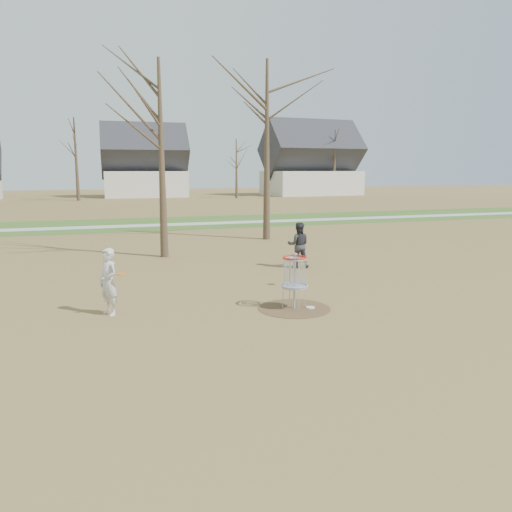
{
  "coord_description": "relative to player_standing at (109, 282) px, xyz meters",
  "views": [
    {
      "loc": [
        -4.62,
        -11.05,
        3.39
      ],
      "look_at": [
        -0.5,
        1.5,
        1.1
      ],
      "focal_mm": 35.0,
      "sensor_mm": 36.0,
      "label": 1
    }
  ],
  "objects": [
    {
      "name": "footpath",
      "position": [
        4.35,
        19.13,
        -0.78
      ],
      "size": [
        160.0,
        1.5,
        0.01
      ],
      "primitive_type": "cube",
      "color": "#9E9E99",
      "rests_on": "green_band"
    },
    {
      "name": "houses_row",
      "position": [
        8.67,
        51.69,
        2.73
      ],
      "size": [
        56.51,
        10.01,
        7.26
      ],
      "color": "silver",
      "rests_on": "ground"
    },
    {
      "name": "green_band",
      "position": [
        4.35,
        20.13,
        -0.79
      ],
      "size": [
        160.0,
        8.0,
        0.01
      ],
      "primitive_type": "cube",
      "color": "#2D5119",
      "rests_on": "ground"
    },
    {
      "name": "player_standing",
      "position": [
        0.0,
        0.0,
        0.0
      ],
      "size": [
        0.62,
        0.69,
        1.59
      ],
      "primitive_type": "imported",
      "rotation": [
        0.0,
        0.0,
        -1.05
      ],
      "color": "silver",
      "rests_on": "ground"
    },
    {
      "name": "disc_golf_basket",
      "position": [
        4.35,
        -0.87,
        0.12
      ],
      "size": [
        0.64,
        0.64,
        1.35
      ],
      "color": "#9EA3AD",
      "rests_on": "ground"
    },
    {
      "name": "discs_in_play",
      "position": [
        2.96,
        0.53,
        0.15
      ],
      "size": [
        5.32,
        1.66,
        0.18
      ],
      "color": "#F9440D",
      "rests_on": "ground"
    },
    {
      "name": "bare_trees",
      "position": [
        6.13,
        34.91,
        4.55
      ],
      "size": [
        52.62,
        44.98,
        9.0
      ],
      "color": "#382B1E",
      "rests_on": "ground"
    },
    {
      "name": "ground",
      "position": [
        4.35,
        -0.87,
        -0.8
      ],
      "size": [
        160.0,
        160.0,
        0.0
      ],
      "primitive_type": "plane",
      "color": "brown",
      "rests_on": "ground"
    },
    {
      "name": "disc_grounded",
      "position": [
        4.74,
        -0.98,
        -0.78
      ],
      "size": [
        0.22,
        0.22,
        0.02
      ],
      "primitive_type": "cylinder",
      "color": "white",
      "rests_on": "dirt_circle"
    },
    {
      "name": "player_throwing",
      "position": [
        6.51,
        3.97,
        -0.0
      ],
      "size": [
        0.93,
        0.83,
        1.59
      ],
      "primitive_type": "imported",
      "rotation": [
        0.0,
        0.0,
        2.79
      ],
      "color": "#2F2F33",
      "rests_on": "ground"
    },
    {
      "name": "dirt_circle",
      "position": [
        4.35,
        -0.87,
        -0.79
      ],
      "size": [
        1.8,
        1.8,
        0.01
      ],
      "primitive_type": "cylinder",
      "color": "#47331E",
      "rests_on": "ground"
    }
  ]
}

